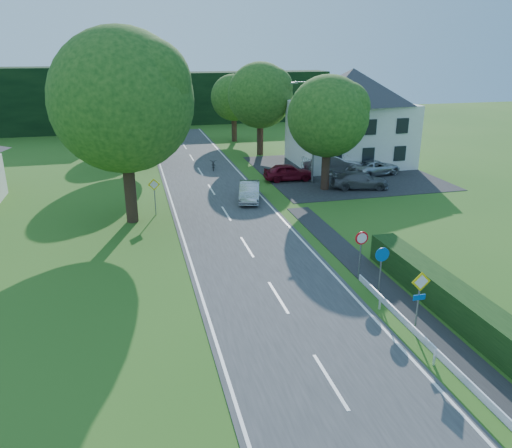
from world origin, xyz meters
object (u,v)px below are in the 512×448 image
object	(u,v)px
streetlight	(312,128)
parked_car_grey	(360,180)
moving_car	(249,191)
motorcycle	(213,164)
parked_car_red	(288,172)
parasol	(341,163)
parked_car_silver_a	(332,163)
parked_car_silver_b	(375,167)

from	to	relation	value
streetlight	parked_car_grey	xyz separation A→B (m)	(3.12, -2.45, -3.79)
moving_car	motorcycle	bearing A→B (deg)	109.93
parked_car_red	parked_car_grey	world-z (taller)	parked_car_red
streetlight	parked_car_red	bearing A→B (deg)	139.69
parked_car_grey	parasol	size ratio (longest dim) A/B	2.15
parked_car_red	motorcycle	bearing A→B (deg)	49.29
parked_car_grey	parasol	bearing A→B (deg)	6.75
parked_car_silver_a	parked_car_grey	distance (m)	5.16
parasol	parked_car_silver_a	bearing A→B (deg)	161.10
streetlight	parked_car_silver_b	xyz separation A→B (m)	(6.30, 1.24, -3.79)
motorcycle	parked_car_silver_b	xyz separation A→B (m)	(13.10, -5.25, 0.17)
parked_car_red	parked_car_silver_a	bearing A→B (deg)	-67.96
parasol	streetlight	bearing A→B (deg)	-146.26
parked_car_silver_a	parasol	xyz separation A→B (m)	(0.74, -0.26, 0.07)
motorcycle	parked_car_silver_a	distance (m)	10.44
streetlight	parasol	distance (m)	5.63
motorcycle	streetlight	bearing A→B (deg)	-34.46
parked_car_red	parasol	size ratio (longest dim) A/B	1.96
parked_car_red	parked_car_silver_a	xyz separation A→B (m)	(4.41, 1.45, 0.17)
motorcycle	parked_car_grey	size ratio (longest dim) A/B	0.40
motorcycle	parasol	bearing A→B (deg)	-11.89
parked_car_silver_a	parked_car_red	bearing A→B (deg)	124.92
parked_car_silver_a	parasol	world-z (taller)	parasol
moving_car	parked_car_silver_a	size ratio (longest dim) A/B	0.77
parked_car_silver_b	streetlight	bearing A→B (deg)	86.53
moving_car	parked_car_silver_a	xyz separation A→B (m)	(8.81, 6.21, 0.20)
parked_car_silver_a	parked_car_silver_b	xyz separation A→B (m)	(3.38, -1.47, -0.22)
moving_car	parked_car_silver_b	size ratio (longest dim) A/B	0.88
parked_car_red	parked_car_silver_b	world-z (taller)	parked_car_red
motorcycle	parked_car_red	size ratio (longest dim) A/B	0.44
moving_car	parasol	world-z (taller)	parasol
parked_car_silver_a	parked_car_silver_b	bearing A→B (deg)	-96.76
moving_car	motorcycle	distance (m)	10.04
streetlight	parked_car_red	xyz separation A→B (m)	(-1.48, 1.26, -3.74)
moving_car	parked_car_grey	size ratio (longest dim) A/B	0.91
moving_car	motorcycle	xyz separation A→B (m)	(-0.91, 10.00, -0.19)
parked_car_red	parked_car_silver_a	size ratio (longest dim) A/B	0.77
streetlight	parasol	size ratio (longest dim) A/B	3.90
parked_car_silver_b	parasol	size ratio (longest dim) A/B	2.22
motorcycle	parked_car_grey	xyz separation A→B (m)	(9.92, -8.94, 0.18)
motorcycle	parked_car_silver_b	distance (m)	14.11
streetlight	parked_car_silver_b	distance (m)	7.46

